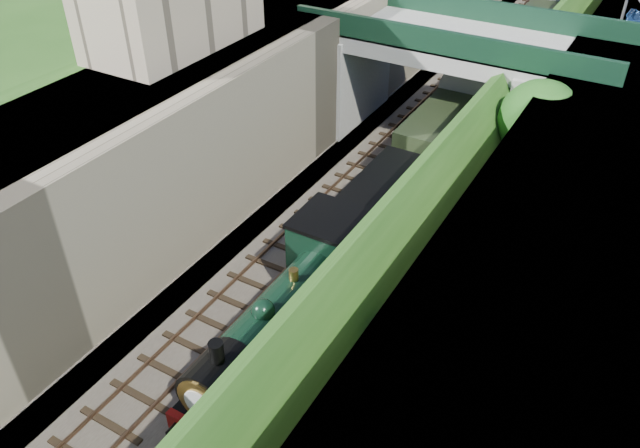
% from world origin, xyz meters
% --- Properties ---
extents(trackbed, '(10.00, 90.00, 0.20)m').
position_xyz_m(trackbed, '(0.00, 20.00, 0.10)').
color(trackbed, '#473F38').
rests_on(trackbed, ground).
extents(retaining_wall, '(1.00, 90.00, 7.00)m').
position_xyz_m(retaining_wall, '(-5.50, 20.00, 3.50)').
color(retaining_wall, '#756B56').
rests_on(retaining_wall, ground).
extents(street_plateau_left, '(6.00, 90.00, 7.00)m').
position_xyz_m(street_plateau_left, '(-9.00, 20.00, 3.50)').
color(street_plateau_left, '#262628').
rests_on(street_plateau_left, ground).
extents(street_plateau_right, '(8.00, 90.00, 6.25)m').
position_xyz_m(street_plateau_right, '(9.50, 20.00, 3.12)').
color(street_plateau_right, '#262628').
rests_on(street_plateau_right, ground).
extents(embankment_slope, '(4.22, 90.00, 6.36)m').
position_xyz_m(embankment_slope, '(4.97, 16.93, 2.70)').
color(embankment_slope, '#1E4714').
rests_on(embankment_slope, ground).
extents(track_left, '(2.50, 90.00, 0.20)m').
position_xyz_m(track_left, '(-2.00, 20.00, 0.25)').
color(track_left, black).
rests_on(track_left, trackbed).
extents(track_right, '(2.50, 90.00, 0.20)m').
position_xyz_m(track_right, '(1.20, 20.00, 0.25)').
color(track_right, black).
rests_on(track_right, trackbed).
extents(road_bridge, '(16.00, 6.40, 7.25)m').
position_xyz_m(road_bridge, '(0.94, 24.00, 4.08)').
color(road_bridge, gray).
rests_on(road_bridge, ground).
extents(building_near, '(4.00, 8.00, 4.00)m').
position_xyz_m(building_near, '(-9.50, 14.00, 9.00)').
color(building_near, gray).
rests_on(building_near, street_plateau_left).
extents(tree, '(3.60, 3.80, 6.60)m').
position_xyz_m(tree, '(5.91, 19.40, 4.65)').
color(tree, black).
rests_on(tree, ground).
extents(locomotive, '(3.10, 10.22, 3.83)m').
position_xyz_m(locomotive, '(1.20, 6.45, 1.89)').
color(locomotive, black).
rests_on(locomotive, trackbed).
extents(tender, '(2.70, 6.00, 3.05)m').
position_xyz_m(tender, '(1.20, 13.81, 1.62)').
color(tender, black).
rests_on(tender, trackbed).
extents(coach_front, '(2.90, 18.00, 3.70)m').
position_xyz_m(coach_front, '(1.20, 26.41, 2.05)').
color(coach_front, black).
rests_on(coach_front, trackbed).
extents(coach_middle, '(2.90, 18.00, 3.70)m').
position_xyz_m(coach_middle, '(1.20, 45.21, 2.05)').
color(coach_middle, black).
rests_on(coach_middle, trackbed).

